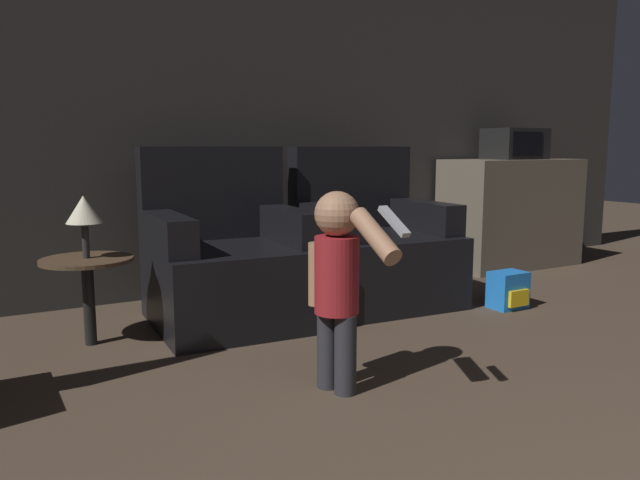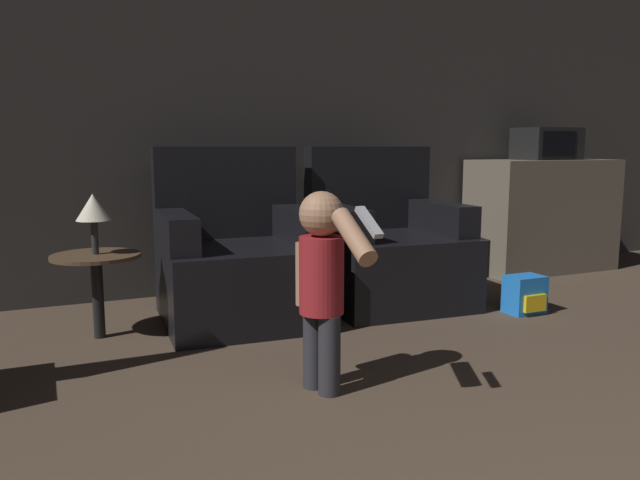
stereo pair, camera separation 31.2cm
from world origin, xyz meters
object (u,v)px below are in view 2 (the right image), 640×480
(armchair_right, at_px, (386,250))
(toy_backpack, at_px, (525,295))
(lamp, at_px, (93,209))
(person_toddler, at_px, (322,275))
(armchair_left, at_px, (238,262))
(microwave, at_px, (547,144))

(armchair_right, relative_size, toy_backpack, 4.37)
(toy_backpack, height_order, lamp, lamp)
(person_toddler, bearing_deg, armchair_left, -15.29)
(armchair_right, height_order, person_toddler, armchair_right)
(armchair_left, distance_m, person_toddler, 1.24)
(microwave, distance_m, lamp, 3.60)
(person_toddler, bearing_deg, microwave, -74.08)
(toy_backpack, relative_size, microwave, 0.48)
(person_toddler, height_order, microwave, microwave)
(armchair_left, xyz_separation_m, lamp, (-0.79, -0.06, 0.35))
(armchair_right, xyz_separation_m, person_toddler, (-1.01, -1.23, 0.15))
(lamp, bearing_deg, armchair_right, 1.89)
(lamp, bearing_deg, toy_backpack, -12.62)
(armchair_left, relative_size, toy_backpack, 4.37)
(armchair_left, bearing_deg, person_toddler, -86.66)
(armchair_left, height_order, person_toddler, armchair_left)
(toy_backpack, bearing_deg, person_toddler, -159.34)
(armchair_right, height_order, lamp, armchair_right)
(microwave, bearing_deg, toy_backpack, -136.92)
(armchair_left, distance_m, armchair_right, 1.01)
(microwave, bearing_deg, person_toddler, -149.00)
(armchair_right, bearing_deg, person_toddler, -125.88)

